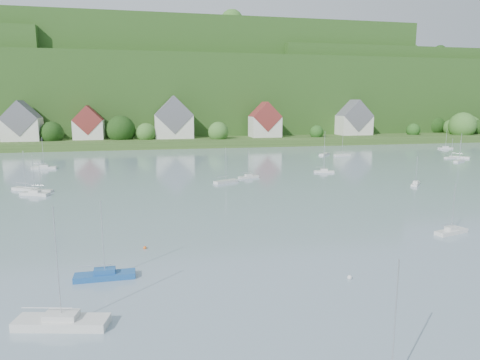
# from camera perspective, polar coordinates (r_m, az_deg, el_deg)

# --- Properties ---
(far_shore_strip) EXTENTS (600.00, 60.00, 3.00)m
(far_shore_strip) POSITION_cam_1_polar(r_m,az_deg,el_deg) (201.86, -10.28, 5.27)
(far_shore_strip) COLOR #304E1D
(far_shore_strip) RESTS_ON ground
(forested_ridge) EXTENTS (620.00, 181.22, 69.89)m
(forested_ridge) POSITION_cam_1_polar(r_m,az_deg,el_deg) (269.79, -10.90, 10.97)
(forested_ridge) COLOR #1C3E13
(forested_ridge) RESTS_ON ground
(village_building_0) EXTENTS (14.00, 10.40, 16.00)m
(village_building_0) POSITION_cam_1_polar(r_m,az_deg,el_deg) (194.27, -26.74, 6.55)
(village_building_0) COLOR silver
(village_building_0) RESTS_ON far_shore_strip
(village_building_1) EXTENTS (12.00, 9.36, 14.00)m
(village_building_1) POSITION_cam_1_polar(r_m,az_deg,el_deg) (191.67, -19.28, 6.80)
(village_building_1) COLOR silver
(village_building_1) RESTS_ON far_shore_strip
(village_building_2) EXTENTS (16.00, 11.44, 18.00)m
(village_building_2) POSITION_cam_1_polar(r_m,az_deg,el_deg) (189.61, -8.70, 7.67)
(village_building_2) COLOR silver
(village_building_2) RESTS_ON far_shore_strip
(village_building_3) EXTENTS (13.00, 10.40, 15.50)m
(village_building_3) POSITION_cam_1_polar(r_m,az_deg,el_deg) (194.36, 3.29, 7.58)
(village_building_3) COLOR silver
(village_building_3) RESTS_ON far_shore_strip
(village_building_4) EXTENTS (15.00, 10.40, 16.50)m
(village_building_4) POSITION_cam_1_polar(r_m,az_deg,el_deg) (214.46, 14.77, 7.54)
(village_building_4) COLOR silver
(village_building_4) RESTS_ON far_shore_strip
(near_sailboat_0) EXTENTS (7.71, 3.71, 10.04)m
(near_sailboat_0) POSITION_cam_1_polar(r_m,az_deg,el_deg) (39.46, -22.40, -16.79)
(near_sailboat_0) COLOR silver
(near_sailboat_0) RESTS_ON ground
(near_sailboat_1) EXTENTS (6.12, 1.78, 8.23)m
(near_sailboat_1) POSITION_cam_1_polar(r_m,az_deg,el_deg) (47.68, -17.35, -11.80)
(near_sailboat_1) COLOR #1D5198
(near_sailboat_1) RESTS_ON ground
(near_sailboat_3) EXTENTS (5.46, 2.82, 7.10)m
(near_sailboat_3) POSITION_cam_1_polar(r_m,az_deg,el_deg) (67.15, 26.04, -6.01)
(near_sailboat_3) COLOR silver
(near_sailboat_3) RESTS_ON ground
(mooring_buoy_1) EXTENTS (0.50, 0.50, 0.50)m
(mooring_buoy_1) POSITION_cam_1_polar(r_m,az_deg,el_deg) (47.13, 14.20, -12.47)
(mooring_buoy_1) COLOR silver
(mooring_buoy_1) RESTS_ON ground
(mooring_buoy_3) EXTENTS (0.43, 0.43, 0.43)m
(mooring_buoy_3) POSITION_cam_1_polar(r_m,az_deg,el_deg) (55.77, -12.39, -8.81)
(mooring_buoy_3) COLOR orange
(mooring_buoy_3) RESTS_ON ground
(far_sailboat_cluster) EXTENTS (193.39, 69.24, 8.71)m
(far_sailboat_cluster) POSITION_cam_1_polar(r_m,az_deg,el_deg) (120.70, -3.54, 1.74)
(far_sailboat_cluster) COLOR silver
(far_sailboat_cluster) RESTS_ON ground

